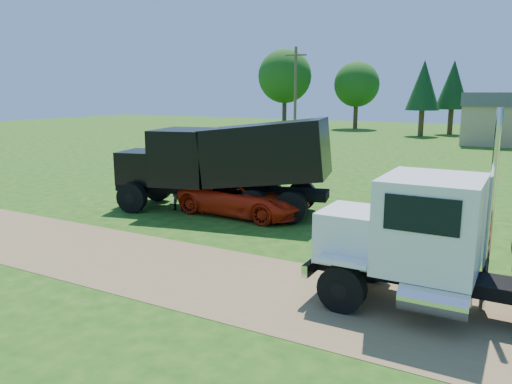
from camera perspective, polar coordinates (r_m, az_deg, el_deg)
The scene contains 8 objects.
ground at distance 13.24m, azimuth -4.68°, elevation -9.74°, with size 140.00×140.00×0.00m, color #1B480F.
dirt_track at distance 13.24m, azimuth -4.68°, elevation -9.72°, with size 120.00×4.20×0.01m, color brown.
white_semi_tractor at distance 11.51m, azimuth 19.58°, elevation -5.67°, with size 7.38×2.65×4.45m.
black_dump_truck at distance 19.84m, azimuth -3.22°, elevation 3.62°, with size 8.95×4.56×3.80m.
orange_pickup at distance 19.55m, azimuth -1.38°, elevation -0.52°, with size 2.42×5.25×1.46m, color red.
spectator_b at distance 20.58m, azimuth -8.91°, elevation 0.15°, with size 0.77×0.60×1.59m, color #999999.
tan_shed at distance 50.35m, azimuth 26.14°, elevation 7.59°, with size 6.20×5.40×4.70m.
tree_row at distance 60.70m, azimuth 26.81°, elevation 11.89°, with size 55.33×11.98×11.28m.
Camera 1 is at (6.95, -10.21, 4.77)m, focal length 35.00 mm.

